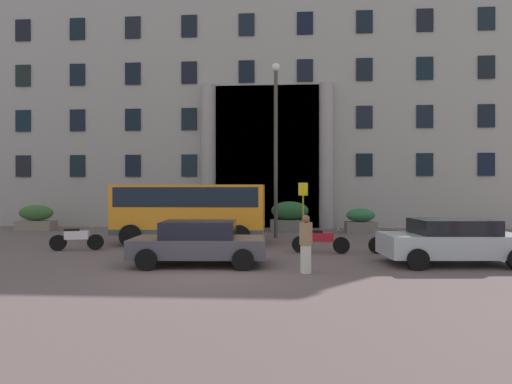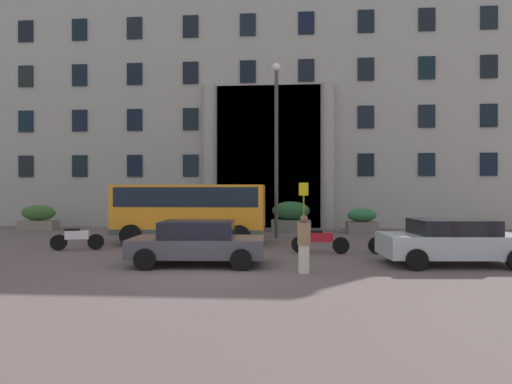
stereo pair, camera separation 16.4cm
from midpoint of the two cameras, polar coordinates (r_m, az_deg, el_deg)
name	(u,v)px [view 2 (the right image)]	position (r m, az deg, el deg)	size (l,w,h in m)	color
ground_plane	(207,271)	(11.88, -6.58, -11.10)	(80.00, 64.00, 0.12)	#5E4C4B
office_building_facade	(254,102)	(29.69, -0.18, 12.63)	(35.42, 9.67, 17.31)	#9A948E
orange_minibus	(191,208)	(17.41, -8.92, -2.27)	(6.29, 2.58, 2.51)	orange
bus_stop_sign	(304,204)	(18.96, 7.02, -1.72)	(0.44, 0.08, 2.63)	#97931B
hedge_planter_west	(38,218)	(26.01, -28.33, -3.28)	(2.08, 0.83, 1.44)	gray
hedge_planter_entrance_left	(362,221)	(22.15, 14.99, -4.04)	(1.58, 1.00, 1.30)	#6D635D
hedge_planter_far_east	(156,219)	(23.27, -13.80, -3.74)	(1.79, 0.81, 1.38)	gray
hedge_planter_entrance_right	(291,217)	(22.25, 5.18, -3.56)	(2.14, 0.97, 1.67)	#63625B
parked_estate_mid	(198,242)	(12.48, -7.87, -7.07)	(4.12, 2.11, 1.34)	#484550
parked_hatchback_near	(452,241)	(13.74, 26.36, -6.28)	(4.30, 2.19, 1.39)	#B0B8BD
scooter_by_planter	(394,241)	(15.38, 19.31, -6.57)	(1.97, 0.55, 0.89)	black
motorcycle_far_end	(319,240)	(14.82, 9.22, -6.80)	(2.07, 0.55, 0.89)	black
motorcycle_near_kerb	(76,238)	(16.80, -23.90, -6.00)	(1.93, 0.66, 0.89)	black
pedestrian_woman_dark_dress	(304,244)	(11.20, 7.24, -7.33)	(0.36, 0.36, 1.60)	beige
lamppost_plaza_centre	(276,137)	(19.41, 3.15, 7.77)	(0.40, 0.40, 8.37)	#3F3B32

